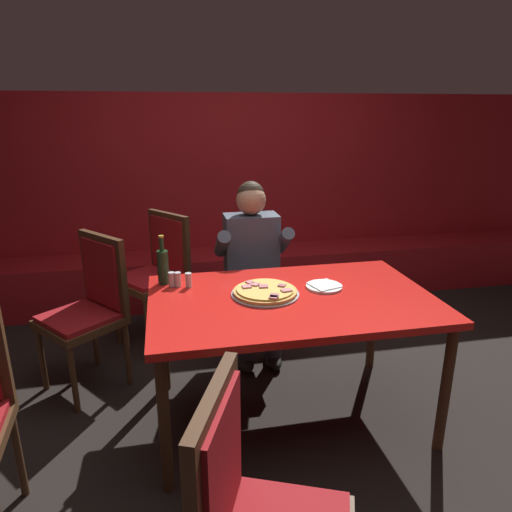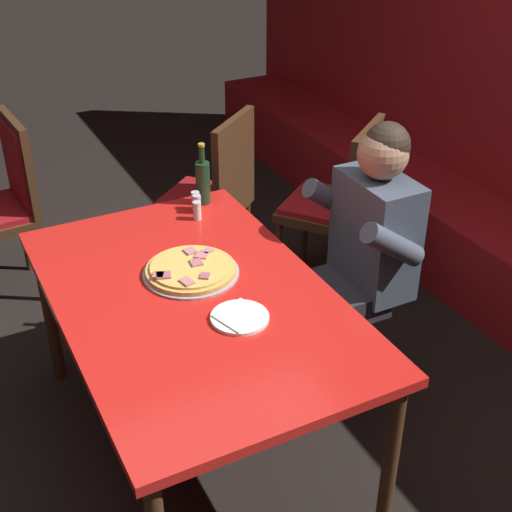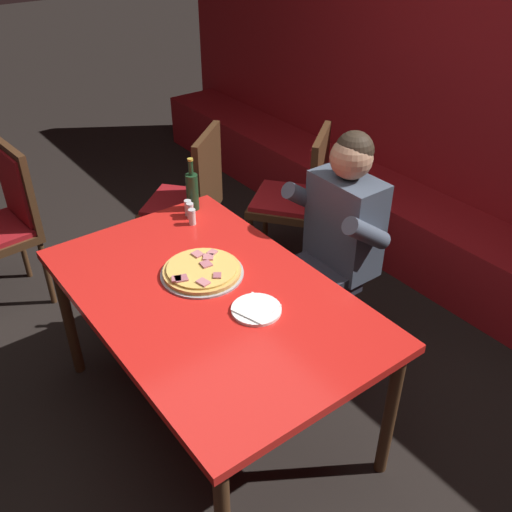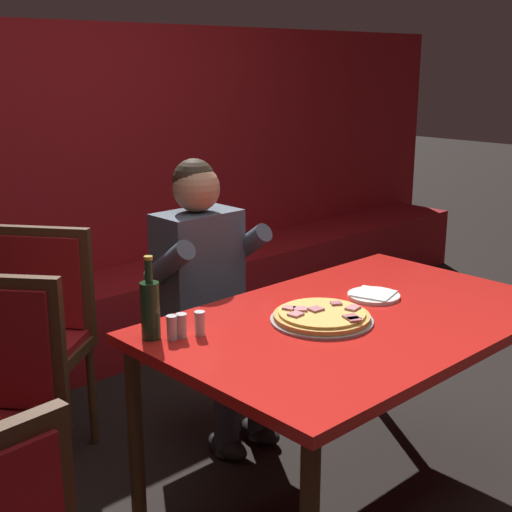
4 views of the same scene
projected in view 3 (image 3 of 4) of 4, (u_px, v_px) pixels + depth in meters
ground_plane at (216, 414)px, 2.88m from camera, size 24.00×24.00×0.00m
booth_wall_panel at (511, 138)px, 3.44m from camera, size 6.80×0.16×1.90m
booth_bench at (455, 254)px, 3.68m from camera, size 6.46×0.48×0.46m
main_dining_table at (210, 306)px, 2.50m from camera, size 1.55×0.97×0.77m
pizza at (202, 271)px, 2.56m from camera, size 0.38×0.38×0.05m
plate_white_paper at (256, 309)px, 2.35m from camera, size 0.21×0.21×0.02m
beer_bottle at (192, 190)px, 3.02m from camera, size 0.07×0.07×0.29m
shaker_black_pepper at (188, 209)px, 3.00m from camera, size 0.04×0.04×0.09m
shaker_red_pepper_flakes at (190, 212)px, 2.98m from camera, size 0.04×0.04×0.09m
shaker_oregano at (192, 218)px, 2.92m from camera, size 0.04×0.04×0.09m
diner_seated_blue_shirt at (332, 241)px, 2.92m from camera, size 0.53×0.53×1.27m
dining_chair_near_right at (299, 193)px, 3.61m from camera, size 0.62×0.62×1.00m
dining_chair_far_right at (192, 195)px, 3.64m from camera, size 0.62×0.62×1.00m
dining_chair_side_aisle at (4, 217)px, 3.38m from camera, size 0.47×0.47×1.01m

